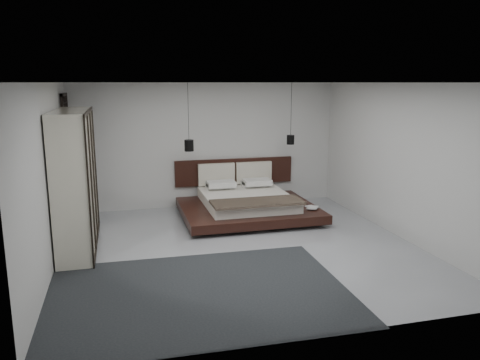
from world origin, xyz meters
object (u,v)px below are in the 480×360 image
object	(u,v)px
pendant_right	(291,139)
wardrobe	(75,180)
lattice_screen	(68,159)
pendant_left	(189,145)
rug	(199,294)
bed	(246,203)

from	to	relation	value
pendant_right	wardrobe	size ratio (longest dim) A/B	0.56
lattice_screen	pendant_left	size ratio (longest dim) A/B	1.83
lattice_screen	pendant_left	xyz separation A→B (m)	(2.43, -0.11, 0.20)
pendant_right	rug	bearing A→B (deg)	-125.00
pendant_right	wardrobe	distance (m)	4.72
bed	pendant_right	world-z (taller)	pendant_right
pendant_left	wardrobe	distance (m)	2.67
pendant_left	rug	distance (m)	4.25
lattice_screen	pendant_right	bearing A→B (deg)	-1.28
lattice_screen	rug	size ratio (longest dim) A/B	0.65
pendant_left	wardrobe	xyz separation A→B (m)	(-2.18, -1.51, -0.33)
pendant_right	bed	bearing A→B (deg)	-159.03
wardrobe	rug	distance (m)	3.19
rug	bed	bearing A→B (deg)	65.15
lattice_screen	rug	world-z (taller)	lattice_screen
lattice_screen	rug	distance (m)	4.68
bed	pendant_left	bearing A→B (deg)	159.03
pendant_left	pendant_right	size ratio (longest dim) A/B	1.05
pendant_left	pendant_right	bearing A→B (deg)	0.00
lattice_screen	bed	xyz separation A→B (m)	(3.57, -0.54, -1.01)
pendant_right	wardrobe	bearing A→B (deg)	-161.31
wardrobe	pendant_left	bearing A→B (deg)	34.68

